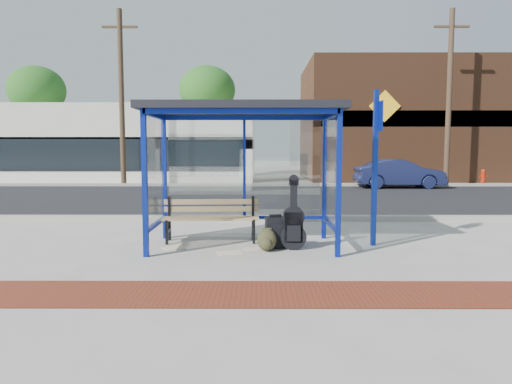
{
  "coord_description": "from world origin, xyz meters",
  "views": [
    {
      "loc": [
        0.25,
        -7.77,
        1.68
      ],
      "look_at": [
        0.22,
        0.2,
        0.93
      ],
      "focal_mm": 32.0,
      "sensor_mm": 36.0,
      "label": 1
    }
  ],
  "objects_px": {
    "guitar_bag": "(293,224)",
    "backpack": "(267,240)",
    "suitcase": "(275,233)",
    "parked_car": "(399,174)",
    "fire_hydrant": "(483,176)",
    "bench": "(211,216)"
  },
  "relations": [
    {
      "from": "guitar_bag",
      "to": "fire_hydrant",
      "type": "bearing_deg",
      "value": 53.32
    },
    {
      "from": "bench",
      "to": "suitcase",
      "type": "relative_size",
      "value": 3.01
    },
    {
      "from": "parked_car",
      "to": "suitcase",
      "type": "bearing_deg",
      "value": 153.71
    },
    {
      "from": "parked_car",
      "to": "backpack",
      "type": "bearing_deg",
      "value": 153.55
    },
    {
      "from": "guitar_bag",
      "to": "parked_car",
      "type": "bearing_deg",
      "value": 64.78
    },
    {
      "from": "guitar_bag",
      "to": "backpack",
      "type": "xyz_separation_m",
      "value": [
        -0.45,
        -0.12,
        -0.25
      ]
    },
    {
      "from": "guitar_bag",
      "to": "backpack",
      "type": "height_order",
      "value": "guitar_bag"
    },
    {
      "from": "bench",
      "to": "suitcase",
      "type": "bearing_deg",
      "value": -29.92
    },
    {
      "from": "guitar_bag",
      "to": "suitcase",
      "type": "bearing_deg",
      "value": 159.75
    },
    {
      "from": "suitcase",
      "to": "parked_car",
      "type": "xyz_separation_m",
      "value": [
        5.89,
        12.28,
        0.36
      ]
    },
    {
      "from": "suitcase",
      "to": "fire_hydrant",
      "type": "height_order",
      "value": "fire_hydrant"
    },
    {
      "from": "parked_car",
      "to": "bench",
      "type": "bearing_deg",
      "value": 148.28
    },
    {
      "from": "suitcase",
      "to": "backpack",
      "type": "distance_m",
      "value": 0.28
    },
    {
      "from": "suitcase",
      "to": "fire_hydrant",
      "type": "distance_m",
      "value": 17.23
    },
    {
      "from": "fire_hydrant",
      "to": "bench",
      "type": "bearing_deg",
      "value": -130.95
    },
    {
      "from": "suitcase",
      "to": "parked_car",
      "type": "height_order",
      "value": "parked_car"
    },
    {
      "from": "bench",
      "to": "fire_hydrant",
      "type": "distance_m",
      "value": 17.49
    },
    {
      "from": "bench",
      "to": "fire_hydrant",
      "type": "relative_size",
      "value": 2.29
    },
    {
      "from": "suitcase",
      "to": "fire_hydrant",
      "type": "bearing_deg",
      "value": 45.53
    },
    {
      "from": "backpack",
      "to": "fire_hydrant",
      "type": "relative_size",
      "value": 0.5
    },
    {
      "from": "bench",
      "to": "backpack",
      "type": "distance_m",
      "value": 1.32
    },
    {
      "from": "guitar_bag",
      "to": "suitcase",
      "type": "distance_m",
      "value": 0.36
    }
  ]
}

